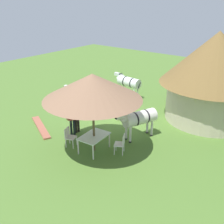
{
  "coord_description": "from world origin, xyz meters",
  "views": [
    {
      "loc": [
        11.06,
        8.14,
        6.45
      ],
      "look_at": [
        1.12,
        0.34,
        1.0
      ],
      "focal_mm": 44.02,
      "sensor_mm": 36.0,
      "label": 1
    }
  ],
  "objects_px": {
    "thatched_hut": "(214,73)",
    "guest_beside_umbrella": "(76,114)",
    "guest_behind_table": "(72,116)",
    "patio_chair_near_lawn": "(69,136)",
    "patio_chair_near_hut": "(121,143)",
    "zebra_by_umbrella": "(128,82)",
    "striped_lounge_chair": "(120,114)",
    "zebra_toward_hut": "(80,97)",
    "shade_umbrella": "(92,87)",
    "zebra_nearest_camera": "(139,118)",
    "patio_dining_table": "(94,137)",
    "standing_watcher": "(102,89)"
  },
  "relations": [
    {
      "from": "thatched_hut",
      "to": "guest_beside_umbrella",
      "type": "height_order",
      "value": "thatched_hut"
    },
    {
      "from": "guest_behind_table",
      "to": "patio_chair_near_lawn",
      "type": "bearing_deg",
      "value": -101.47
    },
    {
      "from": "guest_beside_umbrella",
      "to": "guest_behind_table",
      "type": "bearing_deg",
      "value": -161.4
    },
    {
      "from": "patio_chair_near_hut",
      "to": "zebra_by_umbrella",
      "type": "height_order",
      "value": "zebra_by_umbrella"
    },
    {
      "from": "guest_behind_table",
      "to": "striped_lounge_chair",
      "type": "xyz_separation_m",
      "value": [
        -3.05,
        0.67,
        -0.74
      ]
    },
    {
      "from": "zebra_toward_hut",
      "to": "shade_umbrella",
      "type": "bearing_deg",
      "value": -128.61
    },
    {
      "from": "patio_chair_near_hut",
      "to": "guest_beside_umbrella",
      "type": "xyz_separation_m",
      "value": [
        -0.27,
        -2.95,
        0.49
      ]
    },
    {
      "from": "zebra_nearest_camera",
      "to": "patio_chair_near_lawn",
      "type": "bearing_deg",
      "value": 72.67
    },
    {
      "from": "patio_dining_table",
      "to": "standing_watcher",
      "type": "xyz_separation_m",
      "value": [
        -4.61,
        -3.38,
        0.33
      ]
    },
    {
      "from": "shade_umbrella",
      "to": "guest_beside_umbrella",
      "type": "bearing_deg",
      "value": -113.48
    },
    {
      "from": "zebra_by_umbrella",
      "to": "striped_lounge_chair",
      "type": "bearing_deg",
      "value": -146.68
    },
    {
      "from": "patio_dining_table",
      "to": "patio_chair_near_hut",
      "type": "distance_m",
      "value": 1.23
    },
    {
      "from": "shade_umbrella",
      "to": "guest_behind_table",
      "type": "height_order",
      "value": "shade_umbrella"
    },
    {
      "from": "thatched_hut",
      "to": "patio_dining_table",
      "type": "relative_size",
      "value": 3.93
    },
    {
      "from": "thatched_hut",
      "to": "guest_behind_table",
      "type": "xyz_separation_m",
      "value": [
        6.05,
        -4.55,
        -1.6
      ]
    },
    {
      "from": "thatched_hut",
      "to": "patio_dining_table",
      "type": "bearing_deg",
      "value": -22.8
    },
    {
      "from": "patio_chair_near_lawn",
      "to": "patio_chair_near_hut",
      "type": "bearing_deg",
      "value": 93.59
    },
    {
      "from": "guest_beside_umbrella",
      "to": "zebra_nearest_camera",
      "type": "xyz_separation_m",
      "value": [
        -1.39,
        2.75,
        0.02
      ]
    },
    {
      "from": "zebra_by_umbrella",
      "to": "thatched_hut",
      "type": "bearing_deg",
      "value": -86.02
    },
    {
      "from": "guest_beside_umbrella",
      "to": "patio_chair_near_lawn",
      "type": "bearing_deg",
      "value": -137.77
    },
    {
      "from": "thatched_hut",
      "to": "zebra_by_umbrella",
      "type": "relative_size",
      "value": 2.49
    },
    {
      "from": "shade_umbrella",
      "to": "standing_watcher",
      "type": "xyz_separation_m",
      "value": [
        -4.61,
        -3.38,
        -2.0
      ]
    },
    {
      "from": "zebra_toward_hut",
      "to": "striped_lounge_chair",
      "type": "bearing_deg",
      "value": -72.37
    },
    {
      "from": "zebra_by_umbrella",
      "to": "zebra_toward_hut",
      "type": "height_order",
      "value": "zebra_by_umbrella"
    },
    {
      "from": "zebra_toward_hut",
      "to": "patio_chair_near_lawn",
      "type": "bearing_deg",
      "value": -143.81
    },
    {
      "from": "thatched_hut",
      "to": "zebra_by_umbrella",
      "type": "distance_m",
      "value": 5.76
    },
    {
      "from": "patio_chair_near_hut",
      "to": "striped_lounge_chair",
      "type": "relative_size",
      "value": 0.94
    },
    {
      "from": "striped_lounge_chair",
      "to": "zebra_nearest_camera",
      "type": "distance_m",
      "value": 2.55
    },
    {
      "from": "shade_umbrella",
      "to": "striped_lounge_chair",
      "type": "xyz_separation_m",
      "value": [
        -3.51,
        -1.15,
        -2.73
      ]
    },
    {
      "from": "zebra_nearest_camera",
      "to": "guest_behind_table",
      "type": "bearing_deg",
      "value": 53.54
    },
    {
      "from": "striped_lounge_chair",
      "to": "zebra_nearest_camera",
      "type": "bearing_deg",
      "value": -86.48
    },
    {
      "from": "zebra_nearest_camera",
      "to": "zebra_by_umbrella",
      "type": "height_order",
      "value": "zebra_by_umbrella"
    },
    {
      "from": "zebra_by_umbrella",
      "to": "zebra_toward_hut",
      "type": "relative_size",
      "value": 0.97
    },
    {
      "from": "patio_chair_near_lawn",
      "to": "striped_lounge_chair",
      "type": "bearing_deg",
      "value": 160.74
    },
    {
      "from": "guest_behind_table",
      "to": "zebra_by_umbrella",
      "type": "relative_size",
      "value": 0.73
    },
    {
      "from": "guest_beside_umbrella",
      "to": "zebra_nearest_camera",
      "type": "distance_m",
      "value": 3.08
    },
    {
      "from": "zebra_nearest_camera",
      "to": "patio_chair_near_hut",
      "type": "bearing_deg",
      "value": 117.69
    },
    {
      "from": "standing_watcher",
      "to": "patio_chair_near_lawn",
      "type": "bearing_deg",
      "value": 77.46
    },
    {
      "from": "guest_behind_table",
      "to": "zebra_nearest_camera",
      "type": "relative_size",
      "value": 0.75
    },
    {
      "from": "zebra_by_umbrella",
      "to": "zebra_nearest_camera",
      "type": "bearing_deg",
      "value": -134.81
    },
    {
      "from": "striped_lounge_chair",
      "to": "zebra_nearest_camera",
      "type": "height_order",
      "value": "zebra_nearest_camera"
    },
    {
      "from": "patio_chair_near_lawn",
      "to": "striped_lounge_chair",
      "type": "xyz_separation_m",
      "value": [
        -3.91,
        0.0,
        -0.26
      ]
    },
    {
      "from": "standing_watcher",
      "to": "patio_dining_table",
      "type": "bearing_deg",
      "value": 89.72
    },
    {
      "from": "guest_behind_table",
      "to": "zebra_toward_hut",
      "type": "height_order",
      "value": "guest_behind_table"
    },
    {
      "from": "striped_lounge_chair",
      "to": "zebra_nearest_camera",
      "type": "xyz_separation_m",
      "value": [
        1.31,
        2.04,
        0.78
      ]
    },
    {
      "from": "guest_behind_table",
      "to": "zebra_nearest_camera",
      "type": "height_order",
      "value": "guest_behind_table"
    },
    {
      "from": "patio_dining_table",
      "to": "zebra_toward_hut",
      "type": "distance_m",
      "value": 4.45
    },
    {
      "from": "thatched_hut",
      "to": "standing_watcher",
      "type": "relative_size",
      "value": 3.47
    },
    {
      "from": "patio_chair_near_hut",
      "to": "zebra_nearest_camera",
      "type": "relative_size",
      "value": 0.4
    },
    {
      "from": "thatched_hut",
      "to": "guest_behind_table",
      "type": "distance_m",
      "value": 7.73
    }
  ]
}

